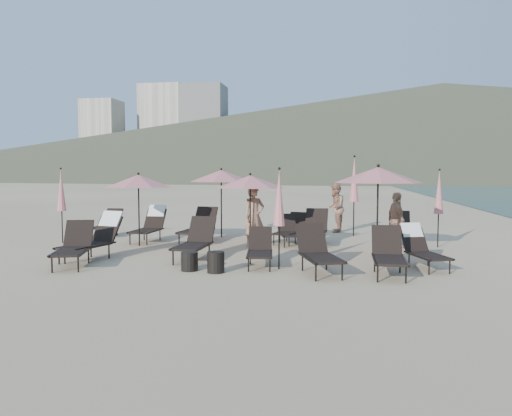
% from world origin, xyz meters
% --- Properties ---
extents(ground, '(800.00, 800.00, 0.00)m').
position_xyz_m(ground, '(0.00, 0.00, 0.00)').
color(ground, '#D6BA8C').
rests_on(ground, ground).
extents(volcanic_headland, '(690.00, 690.00, 55.00)m').
position_xyz_m(volcanic_headland, '(71.37, 302.62, 26.49)').
color(volcanic_headland, brown).
rests_on(volcanic_headland, ground).
extents(hotel_skyline, '(109.00, 82.00, 55.00)m').
position_xyz_m(hotel_skyline, '(-93.62, 271.21, 24.18)').
color(hotel_skyline, beige).
rests_on(hotel_skyline, ground).
extents(lounger_0, '(1.03, 1.94, 1.15)m').
position_xyz_m(lounger_0, '(-3.98, 0.37, 0.55)').
color(lounger_0, black).
rests_on(lounger_0, ground).
extents(lounger_1, '(1.14, 1.85, 1.00)m').
position_xyz_m(lounger_1, '(-4.01, -0.58, 0.47)').
color(lounger_1, black).
rests_on(lounger_1, ground).
extents(lounger_2, '(0.71, 1.78, 1.02)m').
position_xyz_m(lounger_2, '(-1.48, 0.68, 0.48)').
color(lounger_2, black).
rests_on(lounger_2, ground).
extents(lounger_3, '(0.76, 1.54, 0.85)m').
position_xyz_m(lounger_3, '(0.24, 0.12, 0.40)').
color(lounger_3, black).
rests_on(lounger_3, ground).
extents(lounger_4, '(1.18, 1.85, 1.00)m').
position_xyz_m(lounger_4, '(1.59, -0.46, 0.47)').
color(lounger_4, black).
rests_on(lounger_4, ground).
extents(lounger_5, '(1.01, 1.64, 0.96)m').
position_xyz_m(lounger_5, '(3.88, 0.56, 0.46)').
color(lounger_5, black).
rests_on(lounger_5, ground).
extents(lounger_6, '(0.64, 1.59, 0.90)m').
position_xyz_m(lounger_6, '(-5.77, 4.63, 0.42)').
color(lounger_6, black).
rests_on(lounger_6, ground).
extents(lounger_7, '(0.67, 1.77, 1.10)m').
position_xyz_m(lounger_7, '(-3.88, 3.74, 0.53)').
color(lounger_7, black).
rests_on(lounger_7, ground).
extents(lounger_8, '(0.85, 1.90, 1.07)m').
position_xyz_m(lounger_8, '(-2.24, 3.60, 0.50)').
color(lounger_8, black).
rests_on(lounger_8, ground).
extents(lounger_9, '(1.02, 1.67, 0.90)m').
position_xyz_m(lounger_9, '(0.55, 4.10, 0.42)').
color(lounger_9, black).
rests_on(lounger_9, ground).
extents(lounger_10, '(0.95, 1.62, 0.87)m').
position_xyz_m(lounger_10, '(0.52, 3.76, 0.41)').
color(lounger_10, black).
rests_on(lounger_10, ground).
extents(lounger_11, '(0.73, 1.71, 0.96)m').
position_xyz_m(lounger_11, '(3.83, 4.33, 0.45)').
color(lounger_11, black).
rests_on(lounger_11, ground).
extents(lounger_12, '(0.67, 1.71, 0.98)m').
position_xyz_m(lounger_12, '(3.06, -0.41, 0.46)').
color(lounger_12, black).
rests_on(lounger_12, ground).
extents(lounger_13, '(0.78, 1.85, 1.05)m').
position_xyz_m(lounger_13, '(1.29, 3.72, 0.49)').
color(lounger_13, black).
rests_on(lounger_13, ground).
extents(umbrella_open_0, '(2.01, 2.01, 2.16)m').
position_xyz_m(umbrella_open_0, '(-3.78, 2.64, 1.91)').
color(umbrella_open_0, black).
rests_on(umbrella_open_0, ground).
extents(umbrella_open_1, '(1.99, 1.99, 2.15)m').
position_xyz_m(umbrella_open_1, '(-0.49, 2.83, 1.90)').
color(umbrella_open_1, black).
rests_on(umbrella_open_1, ground).
extents(umbrella_open_2, '(2.20, 2.20, 2.37)m').
position_xyz_m(umbrella_open_2, '(2.97, 1.79, 2.09)').
color(umbrella_open_2, black).
rests_on(umbrella_open_2, ground).
extents(umbrella_open_3, '(2.15, 2.15, 2.31)m').
position_xyz_m(umbrella_open_3, '(-1.88, 5.02, 2.05)').
color(umbrella_open_3, black).
rests_on(umbrella_open_3, ground).
extents(umbrella_closed_0, '(0.27, 0.27, 2.27)m').
position_xyz_m(umbrella_closed_0, '(0.72, -0.19, 1.58)').
color(umbrella_closed_0, black).
rests_on(umbrella_closed_0, ground).
extents(umbrella_closed_1, '(0.27, 0.27, 2.27)m').
position_xyz_m(umbrella_closed_1, '(4.83, 3.86, 1.58)').
color(umbrella_closed_1, black).
rests_on(umbrella_closed_1, ground).
extents(umbrella_closed_2, '(0.27, 0.27, 2.31)m').
position_xyz_m(umbrella_closed_2, '(-6.35, 2.83, 1.61)').
color(umbrella_closed_2, black).
rests_on(umbrella_closed_2, ground).
extents(umbrella_closed_3, '(0.32, 0.32, 2.74)m').
position_xyz_m(umbrella_closed_3, '(2.48, 6.03, 1.91)').
color(umbrella_closed_3, black).
rests_on(umbrella_closed_3, ground).
extents(side_table_0, '(0.37, 0.37, 0.41)m').
position_xyz_m(side_table_0, '(-1.19, -0.71, 0.21)').
color(side_table_0, black).
rests_on(side_table_0, ground).
extents(side_table_1, '(0.37, 0.37, 0.45)m').
position_xyz_m(side_table_1, '(-0.57, -0.81, 0.23)').
color(side_table_1, black).
rests_on(side_table_1, ground).
extents(beachgoer_a, '(0.77, 0.72, 1.77)m').
position_xyz_m(beachgoer_a, '(-0.43, 3.10, 0.88)').
color(beachgoer_a, '#A37458').
rests_on(beachgoer_a, ground).
extents(beachgoer_b, '(0.73, 0.91, 1.78)m').
position_xyz_m(beachgoer_b, '(1.84, 7.10, 0.89)').
color(beachgoer_b, '#A87356').
rests_on(beachgoer_b, ground).
extents(beachgoer_c, '(0.66, 1.02, 1.61)m').
position_xyz_m(beachgoer_c, '(3.63, 3.54, 0.80)').
color(beachgoer_c, tan).
rests_on(beachgoer_c, ground).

